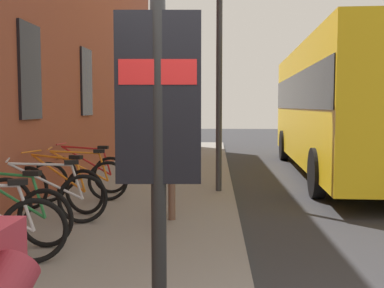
{
  "coord_description": "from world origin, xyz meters",
  "views": [
    {
      "loc": [
        -2.39,
        0.37,
        1.82
      ],
      "look_at": [
        3.85,
        0.68,
        1.32
      ],
      "focal_mm": 44.51,
      "sensor_mm": 36.0,
      "label": 1
    }
  ],
  "objects": [
    {
      "name": "bicycle_end_of_row",
      "position": [
        5.06,
        2.91,
        0.51
      ],
      "size": [
        0.67,
        1.71,
        0.97
      ],
      "color": "black",
      "rests_on": "sidewalk_pavement"
    },
    {
      "name": "bicycle_far_end",
      "position": [
        3.19,
        2.92,
        0.51
      ],
      "size": [
        0.48,
        1.77,
        0.97
      ],
      "color": "black",
      "rests_on": "sidewalk_pavement"
    },
    {
      "name": "city_bus",
      "position": [
        10.36,
        -3.0,
        1.92
      ],
      "size": [
        10.6,
        3.01,
        3.35
      ],
      "color": "yellow",
      "rests_on": "ground"
    },
    {
      "name": "bicycle_under_window",
      "position": [
        6.77,
        2.92,
        0.51
      ],
      "size": [
        0.48,
        1.77,
        0.97
      ],
      "color": "black",
      "rests_on": "sidewalk_pavement"
    },
    {
      "name": "sidewalk_pavement",
      "position": [
        8.0,
        1.75,
        0.06
      ],
      "size": [
        24.0,
        3.5,
        0.12
      ],
      "primitive_type": "cube",
      "color": "gray",
      "rests_on": "ground"
    },
    {
      "name": "pedestrian_crossing_street",
      "position": [
        4.63,
        1.1,
        1.05
      ],
      "size": [
        0.29,
        0.58,
        1.52
      ],
      "color": "brown",
      "rests_on": "sidewalk_pavement"
    },
    {
      "name": "bicycle_by_door",
      "position": [
        5.9,
        2.8,
        0.51
      ],
      "size": [
        0.52,
        1.75,
        0.97
      ],
      "color": "black",
      "rests_on": "sidewalk_pavement"
    },
    {
      "name": "street_lamp",
      "position": [
        7.11,
        0.3,
        3.27
      ],
      "size": [
        0.28,
        0.28,
        5.34
      ],
      "color": "#333338",
      "rests_on": "sidewalk_pavement"
    },
    {
      "name": "bicycle_nearest_sign",
      "position": [
        4.16,
        2.77,
        0.51
      ],
      "size": [
        0.71,
        1.69,
        0.97
      ],
      "color": "black",
      "rests_on": "sidewalk_pavement"
    },
    {
      "name": "transit_info_sign",
      "position": [
        0.66,
        0.74,
        1.72
      ],
      "size": [
        0.12,
        0.55,
        2.4
      ],
      "color": "black",
      "rests_on": "sidewalk_pavement"
    },
    {
      "name": "ground",
      "position": [
        6.0,
        -1.0,
        0.0
      ],
      "size": [
        60.0,
        60.0,
        0.0
      ],
      "primitive_type": "plane",
      "color": "#2D2D30"
    }
  ]
}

